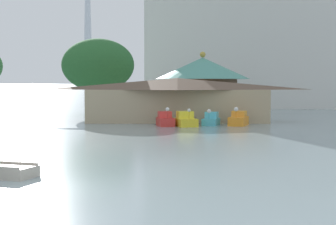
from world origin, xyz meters
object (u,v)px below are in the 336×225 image
shoreline_tree_mid (98,65)px  background_building_block (255,36)px  pedal_boat_yellow (186,120)px  pedal_boat_orange (238,119)px  boathouse (177,99)px  pedal_boat_red (165,120)px  pedal_boat_cyan (211,120)px  green_roof_pavilion (203,82)px

shoreline_tree_mid → background_building_block: size_ratio=0.26×
pedal_boat_yellow → background_building_block: size_ratio=0.08×
pedal_boat_orange → boathouse: size_ratio=0.16×
pedal_boat_red → pedal_boat_cyan: pedal_boat_red is taller
green_roof_pavilion → background_building_block: (9.30, 23.09, 7.27)m
pedal_boat_cyan → shoreline_tree_mid: bearing=-124.9°
pedal_boat_orange → pedal_boat_red: bearing=-67.9°
pedal_boat_orange → green_roof_pavilion: bearing=-153.7°
pedal_boat_yellow → background_building_block: bearing=149.6°
pedal_boat_yellow → pedal_boat_orange: bearing=89.0°
pedal_boat_yellow → pedal_boat_orange: size_ratio=0.96×
pedal_boat_cyan → pedal_boat_yellow: bearing=-45.8°
boathouse → green_roof_pavilion: green_roof_pavilion is taller
pedal_boat_cyan → green_roof_pavilion: green_roof_pavilion is taller
pedal_boat_orange → shoreline_tree_mid: size_ratio=0.33×
pedal_boat_yellow → pedal_boat_orange: pedal_boat_orange is taller
green_roof_pavilion → shoreline_tree_mid: shoreline_tree_mid is taller
boathouse → pedal_boat_cyan: bearing=-57.0°
pedal_boat_red → boathouse: (1.11, 5.47, 1.75)m
pedal_boat_red → green_roof_pavilion: (4.15, 16.70, 3.44)m
pedal_boat_cyan → pedal_boat_orange: pedal_boat_orange is taller
pedal_boat_red → green_roof_pavilion: 17.54m
pedal_boat_orange → boathouse: boathouse is taller
pedal_boat_red → pedal_boat_cyan: size_ratio=1.16×
pedal_boat_cyan → pedal_boat_orange: bearing=103.0°
pedal_boat_yellow → pedal_boat_red: bearing=-121.8°
shoreline_tree_mid → boathouse: bearing=-48.0°
pedal_boat_cyan → shoreline_tree_mid: shoreline_tree_mid is taller
boathouse → pedal_boat_orange: bearing=-41.1°
pedal_boat_red → shoreline_tree_mid: shoreline_tree_mid is taller
pedal_boat_orange → green_roof_pavilion: (-2.57, 16.12, 3.42)m
pedal_boat_yellow → boathouse: bearing=172.6°
background_building_block → shoreline_tree_mid: bearing=-132.2°
pedal_boat_cyan → boathouse: 5.96m
pedal_boat_orange → background_building_block: size_ratio=0.09×
pedal_boat_red → pedal_boat_yellow: size_ratio=0.99×
green_roof_pavilion → background_building_block: bearing=68.1°
background_building_block → green_roof_pavilion: bearing=-111.9°
green_roof_pavilion → shoreline_tree_mid: bearing=-176.1°
pedal_boat_orange → boathouse: 7.64m
pedal_boat_orange → boathouse: bearing=-113.9°
green_roof_pavilion → pedal_boat_cyan: bearing=-89.8°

